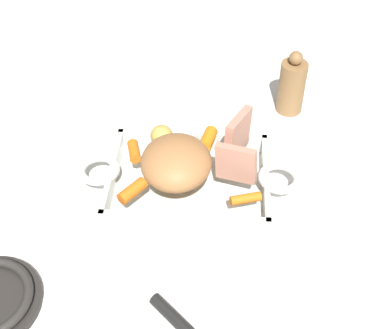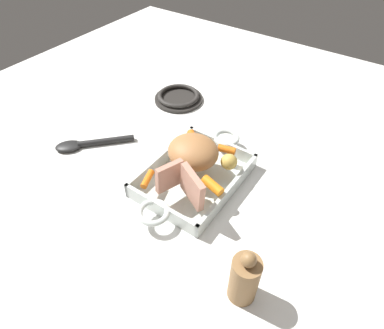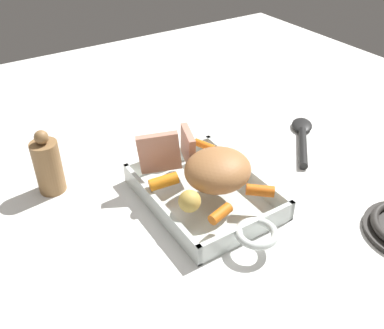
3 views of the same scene
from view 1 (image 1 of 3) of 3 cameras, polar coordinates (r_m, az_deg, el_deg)
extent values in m
plane|color=white|center=(1.01, -0.35, -2.45)|extent=(1.94, 1.94, 0.00)
cube|color=silver|center=(1.01, -0.35, -2.33)|extent=(0.29, 0.22, 0.01)
cube|color=silver|center=(0.92, -0.80, -6.18)|extent=(0.29, 0.01, 0.04)
cube|color=silver|center=(1.07, 0.02, 2.37)|extent=(0.29, 0.01, 0.04)
cube|color=silver|center=(1.01, -8.23, -1.22)|extent=(0.01, 0.22, 0.04)
cube|color=silver|center=(0.99, 7.62, -1.93)|extent=(0.01, 0.22, 0.04)
torus|color=silver|center=(1.00, -9.63, -0.53)|extent=(0.08, 0.08, 0.01)
torus|color=silver|center=(0.99, 9.06, -1.37)|extent=(0.08, 0.08, 0.01)
ellipsoid|color=#A97141|center=(0.94, -1.66, 0.23)|extent=(0.12, 0.13, 0.07)
cube|color=tan|center=(0.99, 4.73, 3.00)|extent=(0.05, 0.09, 0.09)
cube|color=tan|center=(0.94, 4.58, 0.08)|extent=(0.08, 0.04, 0.08)
cylinder|color=orange|center=(1.01, -6.04, 1.38)|extent=(0.03, 0.05, 0.02)
cylinder|color=orange|center=(0.92, 5.59, -3.54)|extent=(0.06, 0.03, 0.02)
cylinder|color=orange|center=(1.02, 1.66, 2.64)|extent=(0.04, 0.06, 0.03)
cylinder|color=orange|center=(0.93, -6.20, -2.73)|extent=(0.05, 0.06, 0.02)
ellipsoid|color=gold|center=(1.02, -3.16, 2.99)|extent=(0.06, 0.06, 0.04)
cylinder|color=olive|center=(1.17, 10.28, 7.87)|extent=(0.05, 0.05, 0.11)
sphere|color=olive|center=(1.13, 10.73, 10.79)|extent=(0.03, 0.03, 0.03)
camera|label=2|loc=(1.12, 32.14, 33.36)|focal=30.41mm
camera|label=3|loc=(1.25, -29.92, 31.30)|focal=40.02mm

